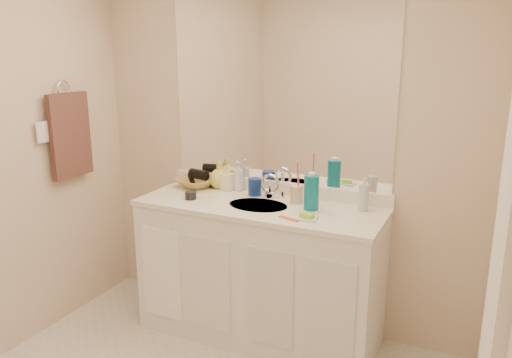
{
  "coord_description": "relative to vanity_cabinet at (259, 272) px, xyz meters",
  "views": [
    {
      "loc": [
        1.23,
        -1.61,
        1.8
      ],
      "look_at": [
        0.0,
        0.97,
        1.05
      ],
      "focal_mm": 35.0,
      "sensor_mm": 36.0,
      "label": 1
    }
  ],
  "objects": [
    {
      "name": "wall_back",
      "position": [
        0.0,
        0.28,
        0.77
      ],
      "size": [
        2.6,
        0.02,
        2.4
      ],
      "primitive_type": "cube",
      "color": "beige",
      "rests_on": "floor"
    },
    {
      "name": "wall_right",
      "position": [
        1.3,
        -1.02,
        0.77
      ],
      "size": [
        0.02,
        2.6,
        2.4
      ],
      "primitive_type": "cube",
      "color": "beige",
      "rests_on": "floor"
    },
    {
      "name": "vanity_cabinet",
      "position": [
        0.0,
        0.0,
        0.0
      ],
      "size": [
        1.5,
        0.55,
        0.85
      ],
      "primitive_type": "cube",
      "color": "white",
      "rests_on": "floor"
    },
    {
      "name": "countertop",
      "position": [
        0.0,
        0.0,
        0.44
      ],
      "size": [
        1.52,
        0.57,
        0.03
      ],
      "primitive_type": "cube",
      "color": "white",
      "rests_on": "vanity_cabinet"
    },
    {
      "name": "backsplash",
      "position": [
        0.0,
        0.26,
        0.5
      ],
      "size": [
        1.52,
        0.03,
        0.08
      ],
      "primitive_type": "cube",
      "color": "white",
      "rests_on": "countertop"
    },
    {
      "name": "sink_basin",
      "position": [
        0.0,
        -0.02,
        0.44
      ],
      "size": [
        0.37,
        0.37,
        0.02
      ],
      "primitive_type": "cylinder",
      "color": "#BCB5A4",
      "rests_on": "countertop"
    },
    {
      "name": "faucet",
      "position": [
        0.0,
        0.16,
        0.51
      ],
      "size": [
        0.02,
        0.02,
        0.11
      ],
      "primitive_type": "cylinder",
      "color": "silver",
      "rests_on": "countertop"
    },
    {
      "name": "mirror",
      "position": [
        0.0,
        0.27,
        1.14
      ],
      "size": [
        1.48,
        0.01,
        1.2
      ],
      "primitive_type": "cube",
      "color": "white",
      "rests_on": "wall_back"
    },
    {
      "name": "blue_mug",
      "position": [
        -0.11,
        0.16,
        0.51
      ],
      "size": [
        0.09,
        0.09,
        0.11
      ],
      "primitive_type": "cylinder",
      "rotation": [
        0.0,
        0.0,
        -0.14
      ],
      "color": "navy",
      "rests_on": "countertop"
    },
    {
      "name": "tan_cup",
      "position": [
        0.19,
        0.12,
        0.51
      ],
      "size": [
        0.09,
        0.09,
        0.11
      ],
      "primitive_type": "cylinder",
      "rotation": [
        0.0,
        0.0,
        0.17
      ],
      "color": "beige",
      "rests_on": "countertop"
    },
    {
      "name": "toothbrush",
      "position": [
        0.2,
        0.12,
        0.6
      ],
      "size": [
        0.02,
        0.04,
        0.21
      ],
      "primitive_type": "cylinder",
      "rotation": [
        0.14,
        0.0,
        -0.19
      ],
      "color": "#E73D74",
      "rests_on": "tan_cup"
    },
    {
      "name": "mouthwash_bottle",
      "position": [
        0.32,
        0.04,
        0.56
      ],
      "size": [
        0.1,
        0.1,
        0.21
      ],
      "primitive_type": "cylinder",
      "rotation": [
        0.0,
        0.0,
        -0.12
      ],
      "color": "#0A6E80",
      "rests_on": "countertop"
    },
    {
      "name": "clear_pump_bottle",
      "position": [
        0.6,
        0.15,
        0.53
      ],
      "size": [
        0.07,
        0.07,
        0.16
      ],
      "primitive_type": "cylinder",
      "rotation": [
        0.0,
        0.0,
        -0.15
      ],
      "color": "silver",
      "rests_on": "countertop"
    },
    {
      "name": "soap_dish",
      "position": [
        0.36,
        -0.15,
        0.46
      ],
      "size": [
        0.12,
        0.1,
        0.01
      ],
      "primitive_type": "cube",
      "rotation": [
        0.0,
        0.0,
        0.08
      ],
      "color": "white",
      "rests_on": "countertop"
    },
    {
      "name": "green_soap",
      "position": [
        0.36,
        -0.15,
        0.48
      ],
      "size": [
        0.08,
        0.06,
        0.03
      ],
      "primitive_type": "cube",
      "rotation": [
        0.0,
        0.0,
        -0.19
      ],
      "color": "#91DB35",
      "rests_on": "soap_dish"
    },
    {
      "name": "orange_comb",
      "position": [
        0.26,
        -0.18,
        0.46
      ],
      "size": [
        0.13,
        0.07,
        0.01
      ],
      "primitive_type": "cube",
      "rotation": [
        0.0,
        0.0,
        -0.33
      ],
      "color": "#E05417",
      "rests_on": "countertop"
    },
    {
      "name": "dark_jar",
      "position": [
        -0.44,
        -0.09,
        0.48
      ],
      "size": [
        0.09,
        0.09,
        0.05
      ],
      "primitive_type": "cylinder",
      "rotation": [
        0.0,
        0.0,
        0.23
      ],
      "color": "black",
      "rests_on": "countertop"
    },
    {
      "name": "soap_bottle_white",
      "position": [
        -0.26,
        0.22,
        0.55
      ],
      "size": [
        0.09,
        0.09,
        0.19
      ],
      "primitive_type": "imported",
      "rotation": [
        0.0,
        0.0,
        -0.23
      ],
      "color": "silver",
      "rests_on": "countertop"
    },
    {
      "name": "soap_bottle_cream",
      "position": [
        -0.33,
        0.2,
        0.54
      ],
      "size": [
        0.09,
        0.09,
        0.17
      ],
      "primitive_type": "imported",
      "rotation": [
        0.0,
        0.0,
        -0.23
      ],
      "color": "#FFF4CF",
      "rests_on": "countertop"
    },
    {
      "name": "soap_bottle_yellow",
      "position": [
        -0.4,
        0.22,
        0.55
      ],
      "size": [
        0.19,
        0.19,
        0.18
      ],
      "primitive_type": "imported",
      "rotation": [
        0.0,
        0.0,
        0.39
      ],
      "color": "#DCD155",
      "rests_on": "countertop"
    },
    {
      "name": "wicker_basket",
      "position": [
        -0.56,
        0.17,
        0.49
      ],
      "size": [
        0.32,
        0.32,
        0.06
      ],
      "primitive_type": "imported",
      "rotation": [
        0.0,
        0.0,
        -0.25
      ],
      "color": "#A68543",
      "rests_on": "countertop"
    },
    {
      "name": "hair_dryer",
      "position": [
        -0.54,
        0.17,
        0.54
      ],
      "size": [
        0.15,
        0.1,
        0.07
      ],
      "primitive_type": "cylinder",
      "rotation": [
        0.0,
        1.57,
        -0.21
      ],
      "color": "black",
      "rests_on": "wicker_basket"
    },
    {
      "name": "towel_ring",
      "position": [
        -1.27,
        -0.25,
        1.12
      ],
      "size": [
        0.01,
        0.11,
        0.11
      ],
      "primitive_type": "torus",
      "rotation": [
        0.0,
        1.57,
        0.0
      ],
      "color": "silver",
      "rests_on": "wall_left"
    },
    {
      "name": "hand_towel",
      "position": [
        -1.25,
        -0.25,
        0.82
      ],
      "size": [
        0.04,
        0.32,
        0.55
      ],
      "primitive_type": "cube",
      "color": "#321E1B",
      "rests_on": "towel_ring"
    },
    {
      "name": "switch_plate",
      "position": [
        -1.27,
        -0.45,
        0.88
      ],
      "size": [
        0.01,
        0.08,
        0.13
      ],
      "primitive_type": "cube",
      "color": "white",
      "rests_on": "wall_left"
    }
  ]
}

